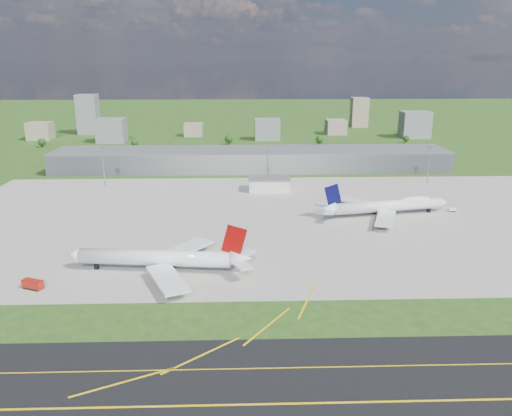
{
  "coord_description": "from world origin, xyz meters",
  "views": [
    {
      "loc": [
        -8.33,
        -214.64,
        82.7
      ],
      "look_at": [
        -0.66,
        30.07,
        9.0
      ],
      "focal_mm": 35.0,
      "sensor_mm": 36.0,
      "label": 1
    }
  ],
  "objects_px": {
    "airliner_blue_quad": "(388,206)",
    "van_white_far": "(452,210)",
    "van_white_near": "(381,225)",
    "airliner_red_twin": "(162,259)",
    "fire_truck": "(33,285)",
    "tug_yellow": "(189,257)"
  },
  "relations": [
    {
      "from": "tug_yellow",
      "to": "van_white_near",
      "type": "height_order",
      "value": "van_white_near"
    },
    {
      "from": "fire_truck",
      "to": "airliner_blue_quad",
      "type": "bearing_deg",
      "value": 50.62
    },
    {
      "from": "airliner_blue_quad",
      "to": "van_white_far",
      "type": "height_order",
      "value": "airliner_blue_quad"
    },
    {
      "from": "airliner_blue_quad",
      "to": "fire_truck",
      "type": "xyz_separation_m",
      "value": [
        -158.29,
        -86.11,
        -3.66
      ]
    },
    {
      "from": "airliner_blue_quad",
      "to": "fire_truck",
      "type": "distance_m",
      "value": 180.24
    },
    {
      "from": "airliner_blue_quad",
      "to": "van_white_near",
      "type": "height_order",
      "value": "airliner_blue_quad"
    },
    {
      "from": "van_white_far",
      "to": "airliner_red_twin",
      "type": "bearing_deg",
      "value": -165.91
    },
    {
      "from": "airliner_blue_quad",
      "to": "van_white_near",
      "type": "distance_m",
      "value": 22.17
    },
    {
      "from": "airliner_blue_quad",
      "to": "van_white_far",
      "type": "xyz_separation_m",
      "value": [
        37.97,
        5.41,
        -4.32
      ]
    },
    {
      "from": "airliner_blue_quad",
      "to": "tug_yellow",
      "type": "relative_size",
      "value": 17.8
    },
    {
      "from": "fire_truck",
      "to": "tug_yellow",
      "type": "height_order",
      "value": "fire_truck"
    },
    {
      "from": "airliner_red_twin",
      "to": "fire_truck",
      "type": "xyz_separation_m",
      "value": [
        -45.82,
        -14.63,
        -3.75
      ]
    },
    {
      "from": "airliner_red_twin",
      "to": "tug_yellow",
      "type": "distance_m",
      "value": 16.49
    },
    {
      "from": "airliner_red_twin",
      "to": "fire_truck",
      "type": "bearing_deg",
      "value": 23.89
    },
    {
      "from": "tug_yellow",
      "to": "van_white_near",
      "type": "bearing_deg",
      "value": -32.12
    },
    {
      "from": "van_white_near",
      "to": "van_white_far",
      "type": "xyz_separation_m",
      "value": [
        47.05,
        25.2,
        -0.17
      ]
    },
    {
      "from": "airliner_red_twin",
      "to": "airliner_blue_quad",
      "type": "height_order",
      "value": "airliner_red_twin"
    },
    {
      "from": "tug_yellow",
      "to": "fire_truck",
      "type": "bearing_deg",
      "value": 151.62
    },
    {
      "from": "tug_yellow",
      "to": "van_white_far",
      "type": "bearing_deg",
      "value": -30.18
    },
    {
      "from": "airliner_red_twin",
      "to": "tug_yellow",
      "type": "relative_size",
      "value": 18.04
    },
    {
      "from": "airliner_red_twin",
      "to": "airliner_blue_quad",
      "type": "xyz_separation_m",
      "value": [
        112.47,
        71.48,
        -0.09
      ]
    },
    {
      "from": "airliner_red_twin",
      "to": "airliner_blue_quad",
      "type": "bearing_deg",
      "value": -141.37
    }
  ]
}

